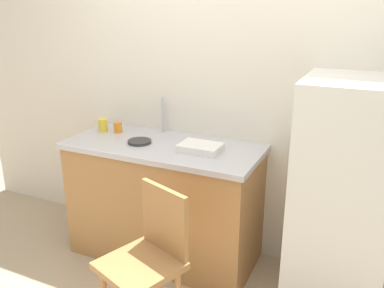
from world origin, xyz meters
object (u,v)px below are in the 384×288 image
cup_yellow (103,125)px  cup_orange (118,127)px  chair (148,257)px  hotplate (139,142)px  dish_tray (200,148)px  refrigerator (342,199)px

cup_yellow → cup_orange: size_ratio=1.21×
chair → hotplate: (-0.46, 0.68, 0.41)m
chair → hotplate: bearing=144.4°
dish_tray → cup_yellow: 0.88m
refrigerator → dish_tray: (-0.93, -0.02, 0.20)m
hotplate → cup_orange: size_ratio=2.10×
dish_tray → cup_yellow: bearing=173.6°
refrigerator → dish_tray: refrigerator is taller
dish_tray → cup_orange: cup_orange is taller
cup_orange → cup_yellow: bearing=-168.9°
refrigerator → cup_yellow: bearing=177.6°
cup_yellow → chair: bearing=-43.0°
dish_tray → hotplate: 0.47m
refrigerator → dish_tray: size_ratio=5.23×
chair → cup_orange: bearing=152.3°
chair → cup_orange: 1.20m
refrigerator → hotplate: refrigerator is taller
hotplate → cup_orange: cup_orange is taller
cup_yellow → cup_orange: bearing=11.1°
chair → dish_tray: size_ratio=3.18×
hotplate → cup_orange: bearing=152.3°
chair → cup_orange: (-0.74, 0.83, 0.45)m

